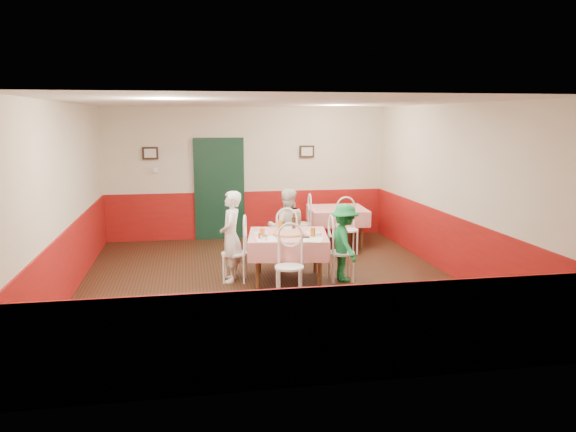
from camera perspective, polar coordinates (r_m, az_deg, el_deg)
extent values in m
plane|color=black|center=(8.94, -1.69, -6.78)|extent=(7.00, 7.00, 0.00)
plane|color=white|center=(8.56, -1.79, 11.47)|extent=(7.00, 7.00, 0.00)
cube|color=beige|center=(12.09, -4.19, 4.37)|extent=(6.00, 0.10, 2.80)
cube|color=beige|center=(5.25, 3.91, -3.00)|extent=(6.00, 0.10, 2.80)
cube|color=beige|center=(8.72, -21.63, 1.52)|extent=(0.10, 7.00, 2.80)
cube|color=beige|center=(9.55, 16.39, 2.49)|extent=(0.10, 7.00, 2.80)
cube|color=maroon|center=(12.19, -4.13, 0.15)|extent=(6.00, 0.03, 1.00)
cube|color=maroon|center=(5.54, 3.76, -12.07)|extent=(6.00, 0.03, 1.00)
cube|color=maroon|center=(8.89, -21.16, -4.23)|extent=(0.03, 7.00, 1.00)
cube|color=maroon|center=(9.69, 16.05, -2.79)|extent=(0.03, 7.00, 1.00)
cube|color=black|center=(12.03, -6.99, 2.62)|extent=(0.96, 0.06, 2.10)
cube|color=black|center=(11.96, -13.82, 6.21)|extent=(0.32, 0.03, 0.26)
cube|color=black|center=(12.21, 1.93, 6.57)|extent=(0.32, 0.03, 0.26)
cube|color=white|center=(11.98, -13.27, 4.56)|extent=(0.10, 0.03, 0.10)
cube|color=red|center=(8.95, 0.00, -4.26)|extent=(1.39, 1.39, 0.77)
cube|color=red|center=(11.53, 5.00, -1.06)|extent=(1.19, 1.19, 0.77)
cylinder|color=#B74723|center=(8.82, 0.06, -1.80)|extent=(0.55, 0.55, 0.03)
cylinder|color=white|center=(8.89, -2.83, -1.77)|extent=(0.29, 0.29, 0.01)
cylinder|color=white|center=(8.91, 2.60, -1.75)|extent=(0.29, 0.29, 0.01)
cylinder|color=white|center=(9.27, 0.12, -1.27)|extent=(0.29, 0.29, 0.01)
cylinder|color=#BF7219|center=(8.63, -2.62, -1.73)|extent=(0.08, 0.08, 0.13)
cylinder|color=#BF7219|center=(8.67, 2.55, -1.65)|extent=(0.09, 0.09, 0.14)
cylinder|color=#BF7219|center=(9.23, -0.80, -0.91)|extent=(0.09, 0.09, 0.15)
cylinder|color=#381C0A|center=(9.24, 0.60, -0.61)|extent=(0.07, 0.07, 0.24)
cylinder|color=silver|center=(8.44, -2.69, -2.15)|extent=(0.04, 0.04, 0.09)
cylinder|color=silver|center=(8.38, -2.23, -2.24)|extent=(0.04, 0.04, 0.09)
cylinder|color=#B23319|center=(8.53, -2.92, -2.02)|extent=(0.04, 0.04, 0.09)
cube|color=white|center=(8.49, -2.23, -2.38)|extent=(0.31, 0.40, 0.00)
cube|color=white|center=(8.48, 2.50, -2.39)|extent=(0.42, 0.48, 0.00)
cube|color=black|center=(8.60, 1.83, -2.15)|extent=(0.12, 0.11, 0.02)
imported|color=gray|center=(8.90, -5.81, -2.09)|extent=(0.44, 0.59, 1.45)
imported|color=gray|center=(9.76, -0.12, -1.19)|extent=(0.72, 0.58, 1.37)
imported|color=gray|center=(8.96, 5.77, -2.69)|extent=(0.49, 0.82, 1.24)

